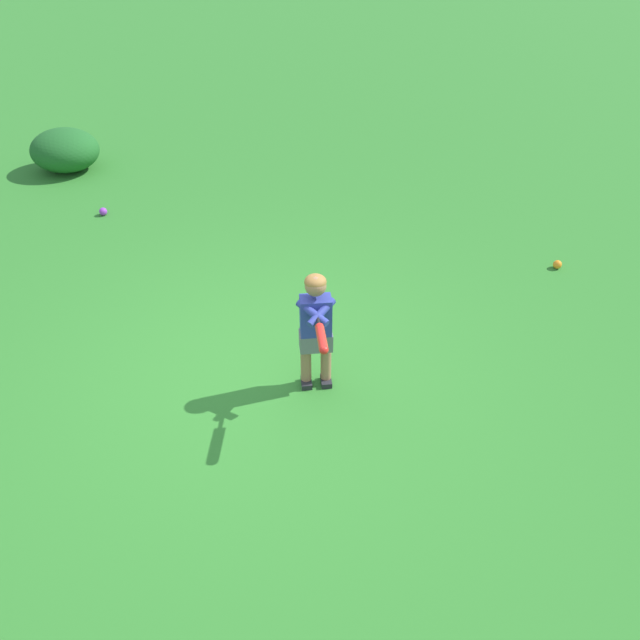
# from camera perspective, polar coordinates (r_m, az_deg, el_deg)

# --- Properties ---
(ground_plane) EXTENTS (40.00, 40.00, 0.00)m
(ground_plane) POSITION_cam_1_polar(r_m,az_deg,el_deg) (5.57, -5.27, -4.75)
(ground_plane) COLOR #2D7528
(child_batter) EXTENTS (0.32, 0.77, 1.08)m
(child_batter) POSITION_cam_1_polar(r_m,az_deg,el_deg) (5.01, -0.36, -0.37)
(child_batter) COLOR #232328
(child_batter) RESTS_ON ground
(play_ball_far_left) EXTENTS (0.10, 0.10, 0.10)m
(play_ball_far_left) POSITION_cam_1_polar(r_m,az_deg,el_deg) (7.43, 20.77, 4.74)
(play_ball_far_left) COLOR orange
(play_ball_far_left) RESTS_ON ground
(play_ball_midfield) EXTENTS (0.10, 0.10, 0.10)m
(play_ball_midfield) POSITION_cam_1_polar(r_m,az_deg,el_deg) (8.55, -19.11, 9.30)
(play_ball_midfield) COLOR purple
(play_ball_midfield) RESTS_ON ground
(shrub_left_background) EXTENTS (0.97, 0.89, 0.60)m
(shrub_left_background) POSITION_cam_1_polar(r_m,az_deg,el_deg) (10.02, -22.17, 14.11)
(shrub_left_background) COLOR #1E5B23
(shrub_left_background) RESTS_ON ground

